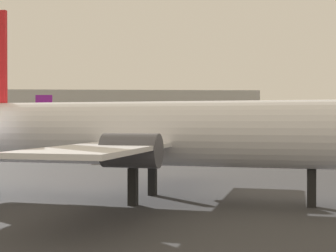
{
  "coord_description": "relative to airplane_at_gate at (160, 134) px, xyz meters",
  "views": [
    {
      "loc": [
        -2.74,
        -11.22,
        5.01
      ],
      "look_at": [
        -0.16,
        30.98,
        4.58
      ],
      "focal_mm": 53.12,
      "sensor_mm": 36.0,
      "label": 1
    }
  ],
  "objects": [
    {
      "name": "terminal_building",
      "position": [
        -4.22,
        102.15,
        2.05
      ],
      "size": [
        65.66,
        25.71,
        12.55
      ],
      "primitive_type": "cube",
      "color": "#B7B7B2",
      "rests_on": "ground_plane"
    },
    {
      "name": "airplane_far_left",
      "position": [
        -6.97,
        43.27,
        -1.19
      ],
      "size": [
        25.22,
        24.21,
        8.89
      ],
      "rotation": [
        0.0,
        0.0,
        -0.08
      ],
      "color": "silver",
      "rests_on": "ground_plane"
    },
    {
      "name": "airplane_at_gate",
      "position": [
        0.0,
        0.0,
        0.0
      ],
      "size": [
        36.04,
        25.48,
        12.56
      ],
      "rotation": [
        0.0,
        0.0,
        -0.31
      ],
      "color": "white",
      "rests_on": "ground_plane"
    }
  ]
}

